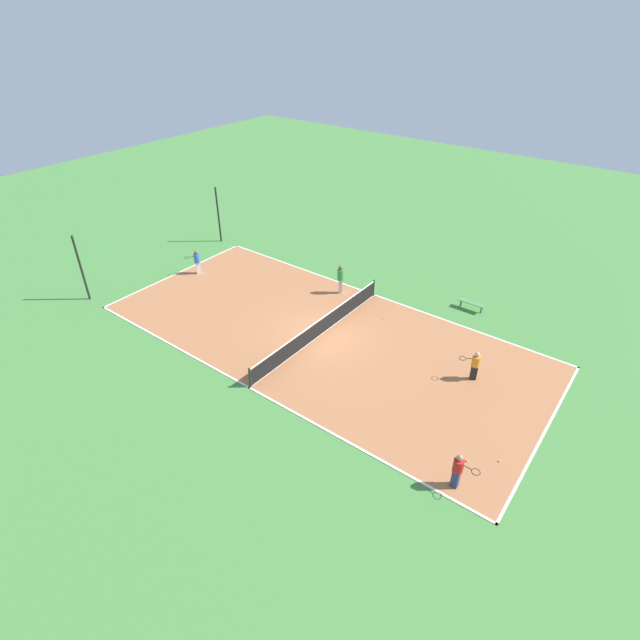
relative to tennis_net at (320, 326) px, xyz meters
The scene contains 13 objects.
ground_plane 0.52m from the tennis_net, ahead, with size 80.00×80.00×0.00m, color #47843D.
court_surface 0.51m from the tennis_net, ahead, with size 10.22×22.09×0.02m.
tennis_net is the anchor object (origin of this frame).
bench 8.52m from the tennis_net, 35.99° to the right, with size 0.36×1.46×0.45m.
player_far_green 4.42m from the tennis_net, 22.13° to the left, with size 0.51×0.51×1.73m.
player_near_blue 9.96m from the tennis_net, 85.55° to the left, with size 0.97×0.77×1.52m.
player_center_orange 7.58m from the tennis_net, 79.68° to the right, with size 0.79×0.96×1.44m.
player_coach_red 10.32m from the tennis_net, 115.90° to the right, with size 0.37×0.94×1.50m.
tennis_ball_midcourt 3.67m from the tennis_net, 28.87° to the right, with size 0.07×0.07×0.07m, color #CCE033.
tennis_ball_far_baseline 10.45m from the tennis_net, 103.95° to the right, with size 0.07×0.07×0.07m, color #CCE033.
tennis_ball_right_alley 9.75m from the tennis_net, 109.27° to the right, with size 0.07×0.07×0.07m, color #CCE033.
fence_post_back_left 13.48m from the tennis_net, 111.88° to the left, with size 0.12×0.12×3.81m.
fence_post_back_right 13.48m from the tennis_net, 68.12° to the left, with size 0.12×0.12×3.81m.
Camera 1 is at (-16.35, -12.47, 14.19)m, focal length 28.00 mm.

